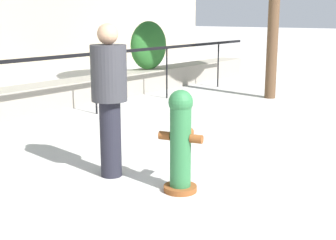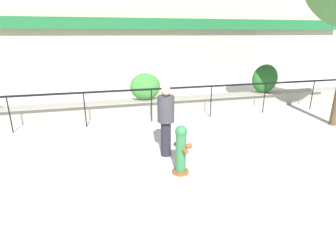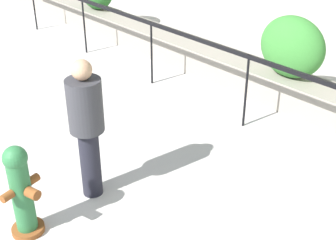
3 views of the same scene
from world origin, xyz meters
name	(u,v)px [view 2 (image 2 of 3)]	position (x,y,z in m)	size (l,w,h in m)	color
ground_plane	(207,211)	(0.00, 0.00, 0.00)	(120.00, 120.00, 0.00)	#BCB7B2
building_facade	(126,12)	(0.00, 11.98, 3.99)	(30.00, 1.36, 8.00)	tan
planter_wall_low	(146,106)	(0.00, 6.00, 0.25)	(18.00, 0.70, 0.50)	gray
fence_railing_segment	(151,92)	(0.00, 4.90, 1.02)	(15.00, 0.05, 1.15)	black
hedge_bush_1	(145,87)	(-0.01, 6.00, 1.00)	(1.12, 0.66, 0.99)	#387F33
hedge_bush_2	(265,79)	(4.98, 6.00, 1.08)	(1.14, 0.61, 1.17)	#235B23
fire_hydrant	(181,149)	(-0.06, 1.34, 0.55)	(0.47, 0.48, 1.08)	brown
pedestrian	(166,117)	(-0.16, 2.25, 0.99)	(0.55, 0.55, 1.73)	black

